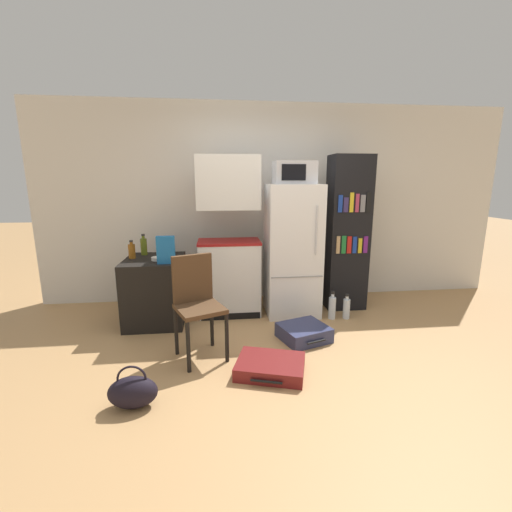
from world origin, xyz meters
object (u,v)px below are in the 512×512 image
Objects in this scene: microwave at (294,173)px; suitcase_large_flat at (304,333)px; bottle_amber_beer at (132,251)px; water_bottle_front at (346,308)px; kitchen_hutch at (229,244)px; bottle_olive_oil at (144,246)px; refrigerator at (292,250)px; bookshelf at (347,234)px; cereal_box at (166,250)px; water_bottle_middle at (332,307)px; suitcase_small_flat at (270,366)px; handbag at (133,392)px; chair at (196,297)px; bowl at (157,259)px; side_table at (156,290)px; bottle_ketchup_red at (168,247)px.

suitcase_large_flat is (-0.03, -0.78, -1.66)m from microwave.
water_bottle_front is at bearing -5.39° from bottle_amber_beer.
kitchen_hutch is 1.03m from bottle_olive_oil.
refrigerator is 6.31× the size of bottle_olive_oil.
microwave is at bearing -170.79° from bookshelf.
kitchen_hutch is at bearing 166.06° from water_bottle_front.
cereal_box is 0.87× the size of water_bottle_middle.
refrigerator is 1.51m from cereal_box.
suitcase_large_flat is at bearing 70.16° from suitcase_small_flat.
bottle_amber_beer is at bearing -178.55° from refrigerator.
cereal_box is at bearing 144.27° from suitcase_large_flat.
handbag is (0.24, -1.86, -0.74)m from bottle_olive_oil.
chair is 3.12× the size of water_bottle_front.
handbag is (-0.43, -0.76, -0.45)m from chair.
bowl is at bearing 98.24° from chair.
water_bottle_middle is at bearing -31.51° from refrigerator.
water_bottle_front is at bearing -24.64° from refrigerator.
suitcase_small_flat is (0.99, -1.03, -0.85)m from cereal_box.
microwave is 0.70× the size of suitcase_small_flat.
bottle_olive_oil is 1.89× the size of bowl.
bookshelf reaches higher than water_bottle_middle.
suitcase_small_flat is at bearing -55.38° from chair.
chair is 0.92m from suitcase_small_flat.
refrigerator is at bearing 47.96° from handbag.
water_bottle_middle is at bearing -10.39° from bottle_olive_oil.
suitcase_small_flat is (-1.21, -1.50, -0.92)m from bookshelf.
bottle_amber_beer is 0.70× the size of cereal_box.
microwave is 1.74m from water_bottle_front.
refrigerator is at bearing 6.44° from bowl.
water_bottle_middle is (2.00, 1.45, 0.02)m from handbag.
bookshelf reaches higher than kitchen_hutch.
side_table is at bearing -170.19° from kitchen_hutch.
suitcase_small_flat is at bearing 17.82° from handbag.
side_table is at bearing 137.86° from suitcase_large_flat.
bottle_amber_beer is (-2.63, -0.17, -0.13)m from bookshelf.
side_table is 1.02m from kitchen_hutch.
bookshelf reaches higher than chair.
suitcase_large_flat is 1.79m from handbag.
bottle_amber_beer is 1.10× the size of bottle_ketchup_red.
water_bottle_front is (1.40, -0.35, -0.75)m from kitchen_hutch.
microwave is 0.82× the size of suitcase_large_flat.
kitchen_hutch is at bearing 164.65° from water_bottle_middle.
kitchen_hutch is 1.62m from water_bottle_front.
bookshelf is at bearing 9.10° from refrigerator.
bowl is at bearing -56.74° from side_table.
bottle_olive_oil is 2.14m from suitcase_large_flat.
bottle_ketchup_red is at bearing 66.36° from side_table.
refrigerator is (1.65, 0.09, 0.42)m from side_table.
refrigerator is at bearing -4.51° from kitchen_hutch.
microwave is at bearing 155.49° from water_bottle_front.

